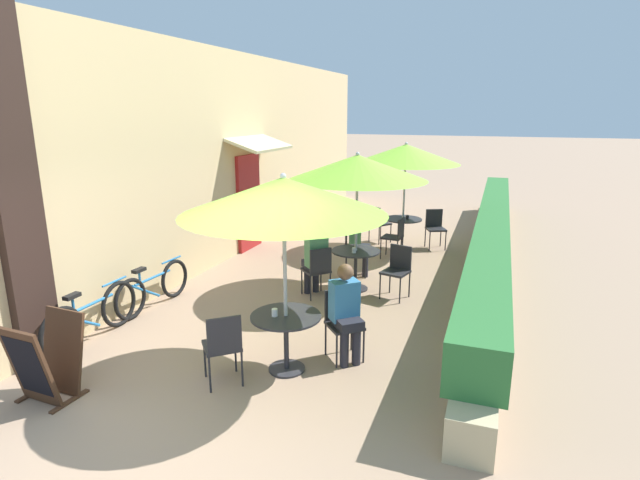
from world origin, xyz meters
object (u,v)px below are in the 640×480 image
(cafe_chair_mid_left, at_px, (318,268))
(seated_patron_mid_left, at_px, (315,256))
(cafe_chair_near_right, at_px, (342,318))
(patio_table_near, at_px, (286,329))
(patio_umbrella_near, at_px, (284,196))
(patio_umbrella_far, at_px, (406,154))
(patio_table_mid, at_px, (356,260))
(menu_board, at_px, (47,360))
(coffee_cup_mid, at_px, (354,250))
(cafe_chair_mid_right, at_px, (398,267))
(cafe_chair_far_back, at_px, (435,225))
(bicycle_leaning, at_px, (92,316))
(cafe_chair_far_left, at_px, (378,221))
(seated_patron_mid_back, at_px, (358,240))
(cafe_chair_near_left, at_px, (223,343))
(patio_table_far, at_px, (403,226))
(bicycle_second, at_px, (153,287))
(coffee_cup_far, at_px, (407,217))
(coffee_cup_near, at_px, (275,312))
(seated_patron_near_right, at_px, (346,309))
(cafe_chair_mid_back, at_px, (352,249))
(cafe_chair_far_right, at_px, (396,235))
(patio_umbrella_mid, at_px, (357,168))

(cafe_chair_mid_left, height_order, seated_patron_mid_left, seated_patron_mid_left)
(cafe_chair_near_right, bearing_deg, patio_table_near, 5.76)
(patio_umbrella_near, distance_m, patio_umbrella_far, 5.83)
(patio_table_mid, relative_size, menu_board, 0.91)
(cafe_chair_near_right, distance_m, coffee_cup_mid, 2.33)
(cafe_chair_mid_left, xyz_separation_m, menu_board, (-1.69, -3.80, -0.06))
(cafe_chair_mid_right, xyz_separation_m, cafe_chair_far_back, (0.18, 3.34, 0.00))
(cafe_chair_mid_left, bearing_deg, cafe_chair_mid_right, -24.24)
(patio_table_near, height_order, bicycle_leaning, bicycle_leaning)
(cafe_chair_far_left, relative_size, cafe_chair_far_back, 1.00)
(cafe_chair_near_right, distance_m, seated_patron_mid_back, 3.24)
(patio_table_mid, distance_m, cafe_chair_far_back, 3.36)
(cafe_chair_near_left, bearing_deg, cafe_chair_far_back, 36.76)
(patio_umbrella_far, distance_m, bicycle_leaning, 6.95)
(patio_table_near, height_order, seated_patron_mid_back, seated_patron_mid_back)
(patio_table_far, relative_size, bicycle_second, 0.50)
(cafe_chair_mid_right, relative_size, patio_umbrella_far, 0.37)
(patio_table_mid, bearing_deg, cafe_chair_mid_right, -8.79)
(coffee_cup_far, bearing_deg, cafe_chair_near_right, -88.46)
(patio_table_mid, relative_size, bicycle_second, 0.50)
(coffee_cup_near, height_order, cafe_chair_mid_right, cafe_chair_mid_right)
(cafe_chair_mid_right, xyz_separation_m, cafe_chair_far_left, (-1.13, 3.35, 0.00))
(cafe_chair_near_left, height_order, seated_patron_near_right, seated_patron_near_right)
(patio_table_mid, relative_size, patio_umbrella_far, 0.35)
(patio_table_mid, height_order, bicycle_leaning, bicycle_leaning)
(patio_umbrella_near, relative_size, menu_board, 2.59)
(cafe_chair_mid_right, xyz_separation_m, coffee_cup_far, (-0.38, 2.94, 0.23))
(seated_patron_mid_left, xyz_separation_m, patio_table_far, (0.83, 3.36, -0.16))
(patio_table_mid, xyz_separation_m, cafe_chair_far_left, (-0.38, 3.23, -0.01))
(patio_umbrella_near, bearing_deg, menu_board, -146.76)
(coffee_cup_near, xyz_separation_m, coffee_cup_far, (0.49, 5.86, 0.00))
(patio_umbrella_near, height_order, cafe_chair_mid_back, patio_umbrella_near)
(cafe_chair_far_left, distance_m, bicycle_leaning, 6.81)
(seated_patron_mid_back, height_order, cafe_chair_far_back, seated_patron_mid_back)
(cafe_chair_far_right, bearing_deg, coffee_cup_near, -178.42)
(patio_umbrella_near, xyz_separation_m, seated_patron_near_right, (0.60, 0.47, -1.43))
(patio_umbrella_near, bearing_deg, patio_umbrella_far, 87.22)
(patio_umbrella_far, relative_size, bicycle_second, 1.43)
(seated_patron_near_right, distance_m, menu_board, 3.35)
(coffee_cup_mid, bearing_deg, cafe_chair_near_left, -99.06)
(cafe_chair_mid_left, relative_size, bicycle_leaning, 0.51)
(cafe_chair_far_back, bearing_deg, seated_patron_near_right, 62.49)
(patio_umbrella_mid, bearing_deg, patio_table_near, -90.11)
(patio_umbrella_near, height_order, coffee_cup_far, patio_umbrella_near)
(patio_table_near, relative_size, patio_table_mid, 1.00)
(patio_umbrella_far, bearing_deg, cafe_chair_mid_back, -104.50)
(seated_patron_mid_left, bearing_deg, bicycle_second, 166.53)
(cafe_chair_near_right, relative_size, cafe_chair_mid_right, 1.00)
(coffee_cup_mid, bearing_deg, patio_umbrella_mid, 93.94)
(cafe_chair_near_right, relative_size, patio_umbrella_mid, 0.37)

